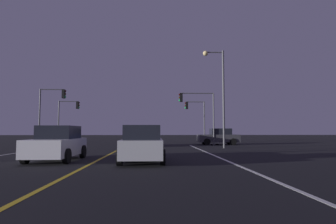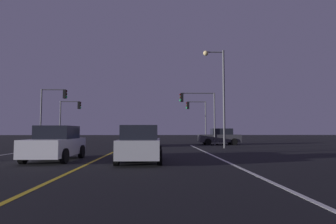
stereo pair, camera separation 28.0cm
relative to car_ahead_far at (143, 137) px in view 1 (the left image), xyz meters
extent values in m
cube|color=silver|center=(4.67, -16.41, -0.82)|extent=(0.16, 34.82, 0.01)
cube|color=gold|center=(-1.63, -16.41, -0.82)|extent=(0.16, 34.82, 0.01)
cylinder|color=black|center=(-0.90, 1.41, -0.48)|extent=(0.22, 0.68, 0.68)
cylinder|color=black|center=(0.90, 1.41, -0.48)|extent=(0.22, 0.68, 0.68)
cylinder|color=black|center=(-0.90, -1.29, -0.48)|extent=(0.22, 0.68, 0.68)
cylinder|color=black|center=(0.90, -1.29, -0.48)|extent=(0.22, 0.68, 0.68)
cube|color=navy|center=(0.00, 0.06, -0.16)|extent=(1.80, 4.30, 0.80)
cube|color=black|center=(0.00, -0.19, 0.56)|extent=(1.60, 2.10, 0.64)
cube|color=red|center=(-0.60, -2.04, -0.06)|extent=(0.24, 0.08, 0.16)
cube|color=red|center=(0.60, -2.04, -0.06)|extent=(0.24, 0.08, 0.16)
cylinder|color=black|center=(-2.68, -14.44, -0.48)|extent=(0.22, 0.68, 0.68)
cylinder|color=black|center=(-4.48, -14.44, -0.48)|extent=(0.22, 0.68, 0.68)
cylinder|color=black|center=(-2.68, -11.74, -0.48)|extent=(0.22, 0.68, 0.68)
cylinder|color=black|center=(-4.48, -11.74, -0.48)|extent=(0.22, 0.68, 0.68)
cube|color=silver|center=(-3.58, -13.09, -0.16)|extent=(1.80, 4.30, 0.80)
cube|color=black|center=(-3.58, -12.84, 0.56)|extent=(1.60, 2.10, 0.64)
cube|color=red|center=(-2.98, -10.99, -0.06)|extent=(0.24, 0.08, 0.16)
cube|color=red|center=(-4.18, -10.99, -0.06)|extent=(0.24, 0.08, 0.16)
cylinder|color=black|center=(-0.28, -12.44, -0.48)|extent=(0.22, 0.68, 0.68)
cylinder|color=black|center=(1.52, -12.44, -0.48)|extent=(0.22, 0.68, 0.68)
cylinder|color=black|center=(-0.28, -15.14, -0.48)|extent=(0.22, 0.68, 0.68)
cylinder|color=black|center=(1.52, -15.14, -0.48)|extent=(0.22, 0.68, 0.68)
cube|color=#B7BABF|center=(0.62, -13.79, -0.16)|extent=(1.80, 4.30, 0.80)
cube|color=black|center=(0.62, -14.04, 0.56)|extent=(1.60, 2.10, 0.64)
cube|color=red|center=(0.02, -15.89, -0.06)|extent=(0.24, 0.08, 0.16)
cube|color=red|center=(1.22, -15.89, -0.06)|extent=(0.24, 0.08, 0.16)
cylinder|color=black|center=(6.50, 1.51, -0.48)|extent=(0.68, 0.22, 0.68)
cylinder|color=black|center=(6.50, 3.31, -0.48)|extent=(0.68, 0.22, 0.68)
cylinder|color=black|center=(9.20, 1.51, -0.48)|extent=(0.68, 0.22, 0.68)
cylinder|color=black|center=(9.20, 3.31, -0.48)|extent=(0.68, 0.22, 0.68)
cube|color=#38383D|center=(7.85, 2.41, -0.16)|extent=(4.30, 1.80, 0.80)
cube|color=black|center=(8.10, 2.41, 0.56)|extent=(2.10, 1.60, 0.64)
cube|color=red|center=(9.95, 1.81, -0.06)|extent=(0.08, 0.24, 0.16)
cube|color=red|center=(9.95, 3.01, -0.06)|extent=(0.08, 0.24, 0.16)
cylinder|color=#4C4C51|center=(7.21, 1.50, 1.87)|extent=(0.14, 0.14, 5.39)
cylinder|color=#4C4C51|center=(5.53, 1.50, 4.52)|extent=(3.36, 0.10, 0.10)
cube|color=black|center=(3.85, 1.50, 4.07)|extent=(0.28, 0.36, 0.90)
sphere|color=#3A0605|center=(3.69, 1.50, 4.37)|extent=(0.20, 0.20, 0.20)
sphere|color=#3C2706|center=(3.69, 1.50, 4.07)|extent=(0.20, 0.20, 0.20)
sphere|color=#19E059|center=(3.69, 1.50, 3.77)|extent=(0.20, 0.20, 0.20)
cylinder|color=#4C4C51|center=(-10.46, 1.50, 2.02)|extent=(0.14, 0.14, 5.69)
cylinder|color=#4C4C51|center=(-9.29, 1.50, 4.82)|extent=(2.33, 0.10, 0.10)
cube|color=black|center=(-8.13, 1.50, 4.37)|extent=(0.28, 0.36, 0.90)
sphere|color=#3A0605|center=(-7.97, 1.50, 4.67)|extent=(0.20, 0.20, 0.20)
sphere|color=#3C2706|center=(-7.97, 1.50, 4.37)|extent=(0.20, 0.20, 0.20)
sphere|color=#19E059|center=(-7.97, 1.50, 4.07)|extent=(0.20, 0.20, 0.20)
cylinder|color=#4C4C51|center=(7.21, 7.00, 1.72)|extent=(0.14, 0.14, 5.08)
cylinder|color=#4C4C51|center=(6.13, 7.00, 4.20)|extent=(2.15, 0.10, 0.10)
cube|color=black|center=(5.05, 7.00, 3.75)|extent=(0.28, 0.36, 0.90)
sphere|color=#3A0605|center=(4.89, 7.00, 4.05)|extent=(0.20, 0.20, 0.20)
sphere|color=#3C2706|center=(4.89, 7.00, 3.75)|extent=(0.20, 0.20, 0.20)
sphere|color=#19E059|center=(4.89, 7.00, 3.45)|extent=(0.20, 0.20, 0.20)
cylinder|color=#4C4C51|center=(-10.46, 7.00, 1.71)|extent=(0.14, 0.14, 5.06)
cylinder|color=#4C4C51|center=(-9.35, 7.00, 4.19)|extent=(2.22, 0.10, 0.10)
cube|color=black|center=(-8.23, 7.00, 3.74)|extent=(0.28, 0.36, 0.90)
sphere|color=#3A0605|center=(-8.07, 7.00, 4.04)|extent=(0.20, 0.20, 0.20)
sphere|color=#3C2706|center=(-8.07, 7.00, 3.74)|extent=(0.20, 0.20, 0.20)
sphere|color=#19E059|center=(-8.07, 7.00, 3.44)|extent=(0.20, 0.20, 0.20)
cylinder|color=#4C4C51|center=(6.98, -3.67, 3.35)|extent=(0.18, 0.18, 8.34)
cylinder|color=#4C4C51|center=(6.23, -3.67, 7.37)|extent=(1.51, 0.10, 0.10)
sphere|color=#F9D88C|center=(5.47, -3.67, 7.27)|extent=(0.44, 0.44, 0.44)
camera|label=1|loc=(1.22, -26.92, 0.62)|focal=29.73mm
camera|label=2|loc=(1.50, -26.92, 0.62)|focal=29.73mm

